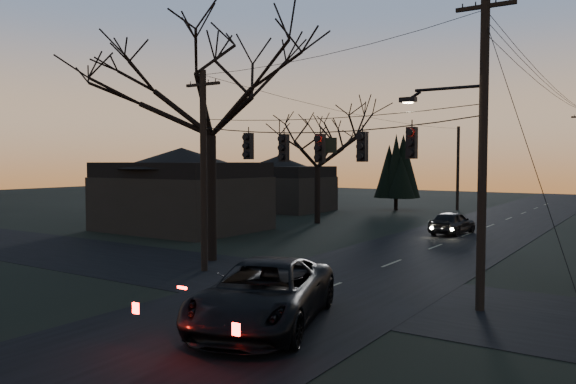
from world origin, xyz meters
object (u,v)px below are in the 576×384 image
Objects in this scene: utility_pole_right at (480,311)px; suv_near at (264,294)px; utility_pole_far_l at (457,210)px; bare_tree_left at (211,85)px; sedan_oncoming_a at (452,223)px; utility_pole_left at (204,271)px.

suv_near is at bearing -132.95° from utility_pole_right.
suv_near is at bearing -80.59° from utility_pole_far_l.
utility_pole_far_l is 34.91m from bare_tree_left.
suv_near is at bearing 99.57° from sedan_oncoming_a.
suv_near is at bearing -36.59° from utility_pole_left.
utility_pole_right is 0.85× the size of bare_tree_left.
utility_pole_right is at bearing 28.62° from suv_near.
suv_near is (8.20, -7.15, -7.32)m from bare_tree_left.
bare_tree_left is at bearing 123.67° from utility_pole_left.
bare_tree_left is (-1.40, -33.90, 8.23)m from utility_pole_far_l.
utility_pole_left is (-11.50, 0.00, 0.00)m from utility_pole_right.
utility_pole_far_l is at bearing -68.87° from sedan_oncoming_a.
suv_near is (6.80, -41.05, 0.91)m from utility_pole_far_l.
utility_pole_far_l is 18.91m from sedan_oncoming_a.
bare_tree_left reaches higher than suv_near.
utility_pole_left reaches higher than suv_near.
utility_pole_right is 11.50m from utility_pole_left.
utility_pole_right reaches higher than utility_pole_far_l.
utility_pole_left is at bearing 180.00° from utility_pole_right.
utility_pole_far_l is at bearing 90.00° from utility_pole_left.
utility_pole_far_l is 1.85× the size of sedan_oncoming_a.
utility_pole_right is 37.79m from utility_pole_far_l.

